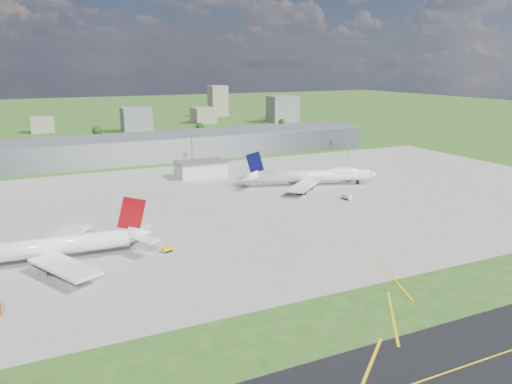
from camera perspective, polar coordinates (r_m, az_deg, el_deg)
name	(u,v)px	position (r m, az deg, el deg)	size (l,w,h in m)	color
ground	(160,162)	(324.20, -10.88, 3.35)	(1400.00, 1400.00, 0.00)	#2C551A
apron	(245,202)	(225.76, -1.26, -1.18)	(360.00, 190.00, 0.08)	gray
terminal	(154,147)	(337.25, -11.59, 5.03)	(300.00, 42.00, 15.00)	gray
ops_building	(201,169)	(279.18, -6.31, 2.60)	(26.00, 16.00, 8.00)	silver
mast_center	(192,141)	(290.79, -7.36, 5.78)	(3.50, 2.00, 25.90)	gray
mast_east	(349,131)	(340.79, 10.62, 6.91)	(3.50, 2.00, 25.90)	gray
airliner_red_twin	(44,248)	(169.59, -23.10, -5.92)	(70.30, 54.67, 19.28)	white
airliner_blue_quad	(314,176)	(257.65, 6.62, 1.85)	(68.42, 52.37, 18.41)	white
tug_yellow	(167,250)	(169.34, -10.12, -6.49)	(3.93, 2.95, 1.75)	#E5B10D
van_white_near	(347,197)	(233.71, 10.35, -0.58)	(2.51, 4.84, 2.40)	silver
van_white_far	(349,179)	(270.73, 10.58, 1.44)	(4.57, 3.33, 2.20)	silver
bldg_cw	(42,125)	(501.86, -23.25, 7.10)	(20.00, 18.00, 14.00)	gray
bldg_c	(136,119)	(481.46, -13.52, 8.08)	(26.00, 20.00, 22.00)	slate
bldg_ce	(203,115)	(541.63, -6.03, 8.73)	(22.00, 24.00, 16.00)	gray
bldg_e	(283,109)	(546.00, 3.08, 9.47)	(30.00, 22.00, 28.00)	slate
bldg_tall_e	(218,101)	(610.68, -4.37, 10.34)	(20.00, 18.00, 36.00)	gray
tree_c	(97,131)	(445.91, -17.71, 6.65)	(8.10, 8.10, 9.90)	#382314
tree_e	(200,127)	(461.68, -6.43, 7.44)	(7.65, 7.65, 9.35)	#382314
tree_far_e	(282,122)	(506.82, 2.95, 8.01)	(6.30, 6.30, 7.70)	#382314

